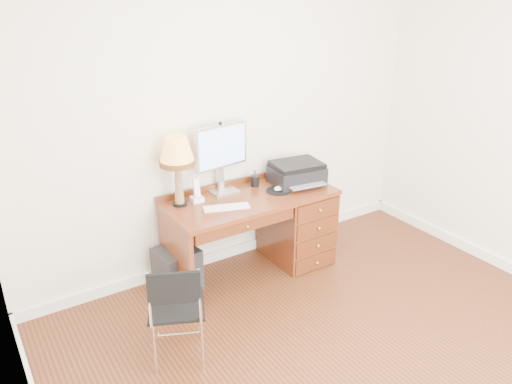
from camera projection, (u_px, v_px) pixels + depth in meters
ground at (356, 360)px, 3.52m from camera, size 4.00×4.00×0.00m
room_shell at (302, 308)px, 3.99m from camera, size 4.00×4.00×4.00m
desk at (280, 222)px, 4.61m from camera, size 1.50×0.67×0.75m
monitor at (222, 150)px, 4.27m from camera, size 0.53×0.20×0.61m
keyboard at (226, 207)px, 4.09m from camera, size 0.39×0.22×0.01m
mouse_pad at (279, 190)px, 4.41m from camera, size 0.22×0.22×0.04m
printer at (297, 173)px, 4.56m from camera, size 0.50×0.41×0.20m
leg_lamp at (177, 155)px, 3.98m from camera, size 0.29×0.29×0.59m
phone at (197, 195)px, 4.19m from camera, size 0.10×0.10×0.20m
pen_cup at (255, 181)px, 4.51m from camera, size 0.08×0.08×0.09m
chair at (180, 303)px, 3.34m from camera, size 0.49×0.50×0.79m
equipment_box at (177, 269)px, 4.27m from camera, size 0.37×0.37×0.38m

